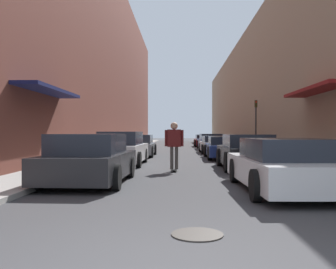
% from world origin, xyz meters
% --- Properties ---
extents(ground, '(127.00, 127.00, 0.00)m').
position_xyz_m(ground, '(0.00, 23.09, 0.00)').
color(ground, '#38383A').
extents(curb_strip_left, '(1.80, 57.73, 0.12)m').
position_xyz_m(curb_strip_left, '(-4.34, 28.86, 0.06)').
color(curb_strip_left, gray).
rests_on(curb_strip_left, ground).
extents(curb_strip_right, '(1.80, 57.73, 0.12)m').
position_xyz_m(curb_strip_right, '(4.34, 28.86, 0.06)').
color(curb_strip_right, gray).
rests_on(curb_strip_right, ground).
extents(building_row_left, '(4.90, 57.73, 14.68)m').
position_xyz_m(building_row_left, '(-7.24, 28.86, 7.34)').
color(building_row_left, brown).
rests_on(building_row_left, ground).
extents(building_row_right, '(4.90, 57.73, 9.62)m').
position_xyz_m(building_row_right, '(7.24, 28.86, 4.81)').
color(building_row_right, tan).
rests_on(building_row_right, ground).
extents(parked_car_left_0, '(2.04, 4.19, 1.33)m').
position_xyz_m(parked_car_left_0, '(-2.49, 6.53, 0.64)').
color(parked_car_left_0, '#232326').
rests_on(parked_car_left_0, ground).
extents(parked_car_left_1, '(1.89, 4.37, 1.41)m').
position_xyz_m(parked_car_left_1, '(-2.51, 12.25, 0.67)').
color(parked_car_left_1, silver).
rests_on(parked_car_left_1, ground).
extents(parked_car_left_2, '(1.89, 4.44, 1.24)m').
position_xyz_m(parked_car_left_2, '(-2.44, 18.07, 0.60)').
color(parked_car_left_2, '#515459').
rests_on(parked_car_left_2, ground).
extents(parked_car_right_0, '(2.08, 4.73, 1.23)m').
position_xyz_m(parked_car_right_0, '(2.39, 5.35, 0.60)').
color(parked_car_right_0, silver).
rests_on(parked_car_right_0, ground).
extents(parked_car_right_1, '(1.93, 4.17, 1.30)m').
position_xyz_m(parked_car_right_1, '(2.44, 10.56, 0.64)').
color(parked_car_right_1, black).
rests_on(parked_car_right_1, ground).
extents(parked_car_right_2, '(2.06, 4.56, 1.16)m').
position_xyz_m(parked_car_right_2, '(2.34, 16.17, 0.58)').
color(parked_car_right_2, navy).
rests_on(parked_car_right_2, ground).
extents(parked_car_right_3, '(2.09, 4.52, 1.15)m').
position_xyz_m(parked_car_right_3, '(2.35, 21.42, 0.57)').
color(parked_car_right_3, '#B7B7BC').
rests_on(parked_car_right_3, ground).
extents(parked_car_right_4, '(1.99, 4.58, 1.26)m').
position_xyz_m(parked_car_right_4, '(2.44, 26.87, 0.63)').
color(parked_car_right_4, navy).
rests_on(parked_car_right_4, ground).
extents(parked_car_right_5, '(1.87, 4.06, 1.16)m').
position_xyz_m(parked_car_right_5, '(2.29, 32.38, 0.58)').
color(parked_car_right_5, maroon).
rests_on(parked_car_right_5, ground).
extents(skateboarder, '(0.66, 0.78, 1.73)m').
position_xyz_m(skateboarder, '(-0.26, 9.68, 1.07)').
color(skateboarder, black).
rests_on(skateboarder, ground).
extents(manhole_cover, '(0.70, 0.70, 0.02)m').
position_xyz_m(manhole_cover, '(0.17, 1.55, 0.01)').
color(manhole_cover, '#332D28').
rests_on(manhole_cover, ground).
extents(traffic_light, '(0.16, 0.22, 3.32)m').
position_xyz_m(traffic_light, '(4.86, 20.81, 2.19)').
color(traffic_light, '#2D2D2D').
rests_on(traffic_light, curb_strip_right).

